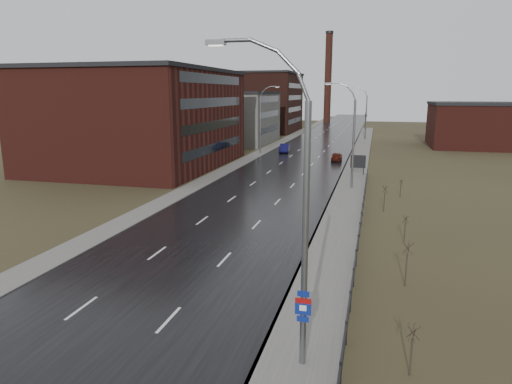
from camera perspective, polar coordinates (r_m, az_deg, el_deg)
The scene contains 25 objects.
ground at distance 20.29m, azimuth -22.22°, elevation -19.08°, with size 320.00×320.00×0.00m, color #2D2819.
road at distance 75.10m, azimuth 6.10°, elevation 4.41°, with size 14.00×300.00×0.06m, color black.
sidewalk_right at distance 49.69m, azimuth 11.54°, elevation 0.24°, with size 3.20×180.00×0.18m, color #595651.
curb_right at distance 49.79m, azimuth 9.79°, elevation 0.34°, with size 0.16×180.00×0.18m, color slate.
sidewalk_left at distance 76.73m, azimuth 0.02°, elevation 4.67°, with size 2.40×260.00×0.12m, color #595651.
warehouse_near at distance 66.86m, azimuth -14.15°, elevation 8.94°, with size 22.44×28.56×13.50m.
warehouse_mid at distance 96.20m, azimuth -2.95°, elevation 9.32°, with size 16.32×20.40×10.50m.
warehouse_far at distance 126.27m, azimuth -0.98°, elevation 11.18°, with size 26.52×24.48×15.50m.
building_right at distance 97.68m, azimuth 26.26°, elevation 7.54°, with size 18.36×16.32×8.50m.
smokestack at distance 164.54m, azimuth 9.00°, elevation 14.00°, with size 2.70×2.70×30.70m.
streetlight_main at distance 16.33m, azimuth 5.10°, elevation -2.67°, with size 3.91×0.29×12.11m.
streetlight_right_mid at distance 49.83m, azimuth 11.78°, elevation 6.96°, with size 3.36×0.28×11.35m.
streetlight_left at distance 77.99m, azimuth 0.76°, elevation 9.06°, with size 3.36×0.28×11.35m.
streetlight_right_far at distance 103.70m, azimuth 13.45°, elevation 9.54°, with size 3.36×0.28×11.35m.
guardrail at distance 33.29m, azimuth 12.80°, elevation -4.68°, with size 0.10×53.05×1.10m.
shrub_b at distance 18.56m, azimuth 18.87°, elevation -18.05°, with size 0.49×0.52×2.05m.
shrub_c at distance 26.06m, azimuth 18.31°, elevation -8.37°, with size 0.60×0.63×2.52m.
shrub_d at distance 33.66m, azimuth 18.12°, elevation -4.27°, with size 0.46×0.48×1.91m.
shrub_e at distance 41.54m, azimuth 15.76°, elevation -0.69°, with size 0.56×0.59×2.36m.
shrub_f at distance 47.90m, azimuth 17.64°, elevation 0.53°, with size 0.44×0.46×1.82m.
billboard at distance 58.47m, azimuth 12.64°, elevation 3.65°, with size 1.87×0.17×2.66m.
traffic_light_left at distance 135.04m, azimuth 6.66°, elevation 9.83°, with size 0.58×2.73×5.30m.
traffic_light_right at distance 133.73m, azimuth 13.55°, elevation 9.55°, with size 0.58×2.73×5.30m.
car_near at distance 79.77m, azimuth 3.58°, elevation 5.44°, with size 1.57×4.51×1.49m, color #0C0B39.
car_far at distance 70.80m, azimuth 10.06°, elevation 4.35°, with size 1.62×4.02×1.37m, color #44120B.
Camera 1 is at (11.05, -13.57, 10.27)m, focal length 32.00 mm.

